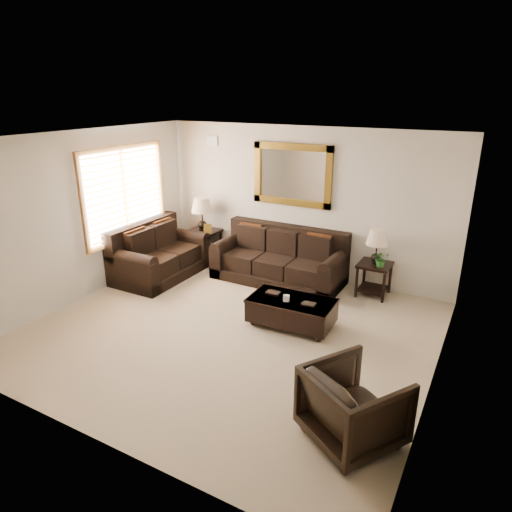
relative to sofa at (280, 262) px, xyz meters
The scene contains 11 objects.
room 2.29m from the sofa, 84.26° to the right, with size 5.51×5.01×2.71m.
window 3.00m from the sofa, 155.40° to the right, with size 0.07×1.96×1.66m.
mirror 1.56m from the sofa, 90.00° to the left, with size 1.50×0.06×1.10m.
air_vent 2.66m from the sofa, 165.50° to the left, with size 0.25×0.02×0.18m, color #999999.
sofa is the anchor object (origin of this frame).
loveseat 2.26m from the sofa, 156.51° to the right, with size 1.04×1.75×0.99m.
end_table_left 1.84m from the sofa, behind, with size 0.59×0.59×1.30m.
end_table_right 1.73m from the sofa, ahead, with size 0.52×0.52×1.15m.
coffee_table 1.74m from the sofa, 58.30° to the right, with size 1.26×0.72×0.52m.
armchair 4.09m from the sofa, 53.95° to the right, with size 0.83×0.77×0.85m, color black.
potted_plant 1.82m from the sofa, ahead, with size 0.24×0.27×0.21m, color #245A1E.
Camera 1 is at (3.13, -4.92, 3.27)m, focal length 32.00 mm.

